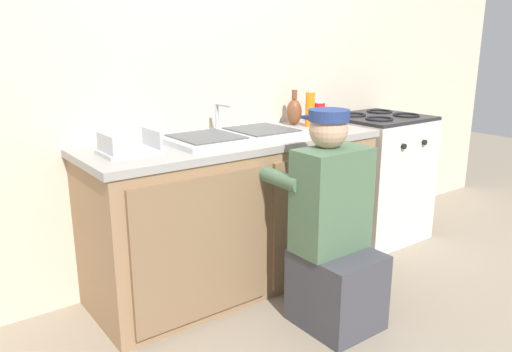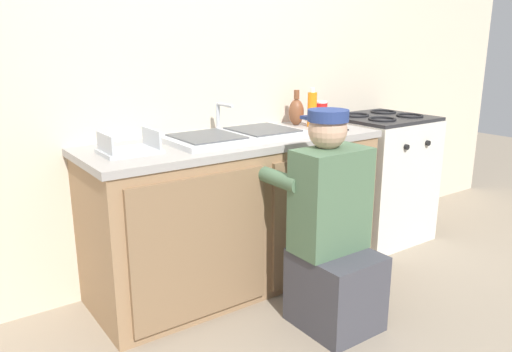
{
  "view_description": "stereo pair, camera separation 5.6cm",
  "coord_description": "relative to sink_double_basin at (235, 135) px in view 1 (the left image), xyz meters",
  "views": [
    {
      "loc": [
        -1.57,
        -2.01,
        1.42
      ],
      "look_at": [
        0.0,
        0.1,
        0.71
      ],
      "focal_mm": 35.0,
      "sensor_mm": 36.0,
      "label": 1
    },
    {
      "loc": [
        -1.53,
        -2.04,
        1.42
      ],
      "look_at": [
        0.0,
        0.1,
        0.71
      ],
      "focal_mm": 35.0,
      "sensor_mm": 36.0,
      "label": 2
    }
  ],
  "objects": [
    {
      "name": "sink_double_basin",
      "position": [
        0.0,
        0.0,
        0.0
      ],
      "size": [
        0.8,
        0.44,
        0.19
      ],
      "color": "silver",
      "rests_on": "countertop"
    },
    {
      "name": "soap_bottle_orange",
      "position": [
        0.63,
        0.06,
        0.09
      ],
      "size": [
        0.06,
        0.06,
        0.25
      ],
      "color": "orange",
      "rests_on": "countertop"
    },
    {
      "name": "soda_cup_red",
      "position": [
        0.75,
        0.1,
        0.06
      ],
      "size": [
        0.08,
        0.08,
        0.15
      ],
      "color": "red",
      "rests_on": "countertop"
    },
    {
      "name": "cell_phone",
      "position": [
        0.68,
        -0.12,
        -0.01
      ],
      "size": [
        0.07,
        0.14,
        0.01
      ],
      "color": "black",
      "rests_on": "countertop"
    },
    {
      "name": "ground_plane",
      "position": [
        0.0,
        -0.3,
        -0.9
      ],
      "size": [
        12.0,
        12.0,
        0.0
      ],
      "primitive_type": "plane",
      "color": "gray"
    },
    {
      "name": "vase_decorative",
      "position": [
        0.58,
        0.16,
        0.07
      ],
      "size": [
        0.1,
        0.1,
        0.23
      ],
      "color": "brown",
      "rests_on": "countertop"
    },
    {
      "name": "back_wall",
      "position": [
        0.0,
        0.35,
        0.35
      ],
      "size": [
        6.0,
        0.1,
        2.5
      ],
      "primitive_type": "cube",
      "color": "beige",
      "rests_on": "ground_plane"
    },
    {
      "name": "countertop",
      "position": [
        0.0,
        -0.0,
        -0.04
      ],
      "size": [
        1.76,
        0.62,
        0.04
      ],
      "primitive_type": "cube",
      "color": "#9E9993",
      "rests_on": "counter_cabinet"
    },
    {
      "name": "counter_cabinet",
      "position": [
        0.0,
        -0.01,
        -0.48
      ],
      "size": [
        1.72,
        0.62,
        0.84
      ],
      "color": "#997551",
      "rests_on": "ground_plane"
    },
    {
      "name": "plumber_person",
      "position": [
        0.14,
        -0.67,
        -0.44
      ],
      "size": [
        0.42,
        0.61,
        1.1
      ],
      "color": "#3F3F47",
      "rests_on": "ground_plane"
    },
    {
      "name": "dish_rack_tray",
      "position": [
        -0.64,
        -0.02,
        0.01
      ],
      "size": [
        0.28,
        0.22,
        0.11
      ],
      "color": "#B2B7BC",
      "rests_on": "countertop"
    },
    {
      "name": "stove_range",
      "position": [
        1.24,
        -0.0,
        -0.45
      ],
      "size": [
        0.64,
        0.62,
        0.92
      ],
      "color": "silver",
      "rests_on": "ground_plane"
    }
  ]
}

